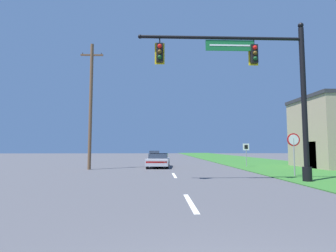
{
  "coord_description": "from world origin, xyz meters",
  "views": [
    {
      "loc": [
        -0.99,
        -2.13,
        1.68
      ],
      "look_at": [
        0.0,
        24.23,
        3.89
      ],
      "focal_mm": 28.0,
      "sensor_mm": 36.0,
      "label": 1
    }
  ],
  "objects_px": {
    "stop_sign": "(294,145)",
    "utility_pole_near": "(91,104)",
    "far_car": "(154,155)",
    "signal_mast": "(264,83)",
    "car_ahead": "(158,160)",
    "route_sign_post": "(246,150)"
  },
  "relations": [
    {
      "from": "stop_sign",
      "to": "utility_pole_near",
      "type": "relative_size",
      "value": 0.25
    },
    {
      "from": "far_car",
      "to": "signal_mast",
      "type": "bearing_deg",
      "value": -78.7
    },
    {
      "from": "stop_sign",
      "to": "utility_pole_near",
      "type": "distance_m",
      "value": 14.89
    },
    {
      "from": "car_ahead",
      "to": "far_car",
      "type": "relative_size",
      "value": 1.0
    },
    {
      "from": "car_ahead",
      "to": "far_car",
      "type": "distance_m",
      "value": 19.85
    },
    {
      "from": "route_sign_post",
      "to": "stop_sign",
      "type": "bearing_deg",
      "value": -89.0
    },
    {
      "from": "route_sign_post",
      "to": "utility_pole_near",
      "type": "distance_m",
      "value": 13.91
    },
    {
      "from": "car_ahead",
      "to": "route_sign_post",
      "type": "xyz_separation_m",
      "value": [
        7.81,
        0.12,
        0.92
      ]
    },
    {
      "from": "far_car",
      "to": "route_sign_post",
      "type": "relative_size",
      "value": 2.25
    },
    {
      "from": "car_ahead",
      "to": "utility_pole_near",
      "type": "height_order",
      "value": "utility_pole_near"
    },
    {
      "from": "signal_mast",
      "to": "stop_sign",
      "type": "xyz_separation_m",
      "value": [
        2.61,
        2.3,
        -3.09
      ]
    },
    {
      "from": "signal_mast",
      "to": "car_ahead",
      "type": "distance_m",
      "value": 12.26
    },
    {
      "from": "far_car",
      "to": "stop_sign",
      "type": "relative_size",
      "value": 1.83
    },
    {
      "from": "stop_sign",
      "to": "car_ahead",
      "type": "bearing_deg",
      "value": 135.37
    },
    {
      "from": "far_car",
      "to": "stop_sign",
      "type": "xyz_separation_m",
      "value": [
        8.6,
        -27.68,
        1.26
      ]
    },
    {
      "from": "signal_mast",
      "to": "route_sign_post",
      "type": "bearing_deg",
      "value": 76.47
    },
    {
      "from": "signal_mast",
      "to": "far_car",
      "type": "bearing_deg",
      "value": 101.3
    },
    {
      "from": "utility_pole_near",
      "to": "far_car",
      "type": "bearing_deg",
      "value": 77.81
    },
    {
      "from": "route_sign_post",
      "to": "far_car",
      "type": "bearing_deg",
      "value": 113.24
    },
    {
      "from": "signal_mast",
      "to": "far_car",
      "type": "distance_m",
      "value": 30.88
    },
    {
      "from": "far_car",
      "to": "utility_pole_near",
      "type": "height_order",
      "value": "utility_pole_near"
    },
    {
      "from": "route_sign_post",
      "to": "utility_pole_near",
      "type": "height_order",
      "value": "utility_pole_near"
    }
  ]
}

